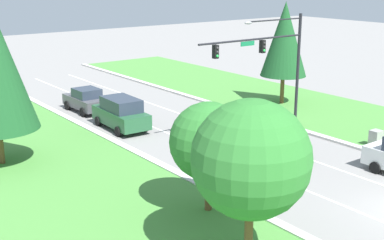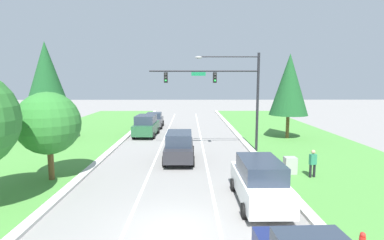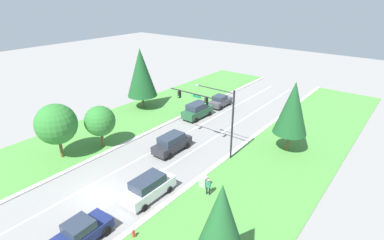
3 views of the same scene
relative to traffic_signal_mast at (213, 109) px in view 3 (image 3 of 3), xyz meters
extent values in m
plane|color=gray|center=(-3.53, -12.69, -5.21)|extent=(160.00, 160.00, 0.00)
cube|color=beige|center=(2.12, -12.69, -5.14)|extent=(0.50, 90.00, 0.15)
cube|color=beige|center=(-9.18, -12.69, -5.14)|extent=(0.50, 90.00, 0.15)
cube|color=#4C8E3D|center=(-14.43, -12.69, -5.17)|extent=(10.00, 90.00, 0.08)
cube|color=white|center=(-5.33, -12.69, -5.21)|extent=(0.14, 81.00, 0.01)
cube|color=white|center=(-1.73, -12.69, -5.21)|extent=(0.14, 81.00, 0.01)
cylinder|color=black|center=(2.47, 0.01, -1.33)|extent=(0.20, 0.20, 7.76)
cylinder|color=black|center=(-1.74, 0.01, 1.15)|extent=(8.42, 0.12, 0.12)
cube|color=#147042|center=(-2.16, 0.01, 0.93)|extent=(1.10, 0.04, 0.28)
cylinder|color=black|center=(0.16, 0.01, 2.24)|extent=(4.63, 0.09, 0.09)
ellipsoid|color=gray|center=(-2.16, 0.01, 2.19)|extent=(0.56, 0.28, 0.20)
cube|color=black|center=(-0.90, 0.01, 0.65)|extent=(0.28, 0.32, 0.80)
sphere|color=#2D2D2D|center=(-0.90, -0.16, 0.88)|extent=(0.16, 0.16, 0.16)
sphere|color=#2D2D2D|center=(-0.90, -0.16, 0.65)|extent=(0.16, 0.16, 0.16)
sphere|color=#23D647|center=(-0.90, -0.16, 0.42)|extent=(0.16, 0.16, 0.16)
cube|color=black|center=(-4.69, 0.01, 0.65)|extent=(0.28, 0.32, 0.80)
sphere|color=#2D2D2D|center=(-4.69, -0.16, 0.88)|extent=(0.16, 0.16, 0.16)
sphere|color=#2D2D2D|center=(-4.69, -0.16, 0.65)|extent=(0.16, 0.16, 0.16)
sphere|color=#23D647|center=(-4.69, -0.16, 0.42)|extent=(0.16, 0.16, 0.16)
cube|color=navy|center=(0.12, -16.62, -4.47)|extent=(2.13, 4.25, 0.74)
cube|color=#283342|center=(0.13, -16.87, -3.74)|extent=(1.84, 1.95, 0.72)
cylinder|color=black|center=(1.02, -15.29, -4.84)|extent=(0.27, 0.76, 0.75)
cylinder|color=black|center=(-0.89, -15.37, -4.84)|extent=(0.27, 0.76, 0.75)
cube|color=#235633|center=(-7.28, 6.94, -4.38)|extent=(2.22, 5.01, 0.99)
cube|color=#283342|center=(-7.28, 6.82, -3.46)|extent=(1.94, 3.03, 0.85)
cylinder|color=black|center=(-6.22, 8.43, -4.88)|extent=(0.27, 0.68, 0.67)
cylinder|color=black|center=(-8.21, 8.51, -4.88)|extent=(0.27, 0.68, 0.67)
cylinder|color=black|center=(-6.34, 5.37, -4.88)|extent=(0.27, 0.68, 0.67)
cylinder|color=black|center=(-8.33, 5.45, -4.88)|extent=(0.27, 0.68, 0.67)
cube|color=#28282D|center=(-3.59, -2.70, -4.41)|extent=(1.92, 4.91, 0.86)
cube|color=#283342|center=(-3.59, -2.82, -3.57)|extent=(1.72, 2.95, 0.83)
cylinder|color=black|center=(-2.65, -1.18, -4.84)|extent=(0.24, 0.74, 0.74)
cylinder|color=black|center=(-4.52, -1.17, -4.84)|extent=(0.24, 0.74, 0.74)
cylinder|color=black|center=(-2.66, -4.22, -4.84)|extent=(0.24, 0.74, 0.74)
cylinder|color=black|center=(-4.53, -4.22, -4.84)|extent=(0.24, 0.74, 0.74)
cube|color=white|center=(0.32, -10.14, -4.40)|extent=(1.92, 5.02, 0.98)
cube|color=#283342|center=(0.32, -10.26, -3.52)|extent=(1.73, 3.01, 0.78)
cylinder|color=black|center=(1.26, -8.58, -4.89)|extent=(0.24, 0.64, 0.64)
cylinder|color=black|center=(-0.62, -8.58, -4.89)|extent=(0.24, 0.64, 0.64)
cylinder|color=black|center=(1.26, -11.69, -4.89)|extent=(0.24, 0.64, 0.64)
cylinder|color=black|center=(-0.62, -11.69, -4.89)|extent=(0.24, 0.64, 0.64)
cube|color=#4C4C51|center=(-7.10, 12.70, -4.46)|extent=(1.96, 4.30, 0.80)
cube|color=#283342|center=(-7.09, 12.44, -3.72)|extent=(1.73, 1.95, 0.69)
cylinder|color=black|center=(-6.20, 14.04, -4.86)|extent=(0.25, 0.71, 0.71)
cylinder|color=black|center=(-8.05, 14.00, -4.86)|extent=(0.25, 0.71, 0.71)
cylinder|color=black|center=(-6.15, 11.39, -4.86)|extent=(0.25, 0.71, 0.71)
cylinder|color=black|center=(-8.00, 11.36, -4.86)|extent=(0.25, 0.71, 0.71)
cube|color=#9E9E99|center=(3.18, -5.93, -4.68)|extent=(0.70, 0.60, 1.07)
cylinder|color=black|center=(4.09, -6.72, -4.79)|extent=(0.14, 0.14, 0.84)
cylinder|color=black|center=(4.34, -6.65, -4.79)|extent=(0.14, 0.14, 0.84)
cube|color=#287556|center=(4.21, -6.69, -4.07)|extent=(0.42, 0.31, 0.60)
sphere|color=tan|center=(4.21, -6.69, -3.63)|extent=(0.22, 0.22, 0.22)
cylinder|color=red|center=(2.78, -14.19, -4.94)|extent=(0.20, 0.20, 0.55)
sphere|color=red|center=(2.78, -14.19, -4.60)|extent=(0.18, 0.18, 0.18)
cylinder|color=red|center=(2.66, -14.19, -4.91)|extent=(0.10, 0.09, 0.09)
cylinder|color=red|center=(2.90, -14.19, -4.91)|extent=(0.10, 0.09, 0.09)
cone|color=#1E5628|center=(9.53, -13.07, -0.39)|extent=(2.82, 2.82, 4.52)
cylinder|color=brown|center=(-10.67, -6.90, -4.22)|extent=(0.32, 0.32, 1.99)
sphere|color=#2D752D|center=(-10.67, -6.90, -1.92)|extent=(3.47, 3.47, 3.47)
cylinder|color=brown|center=(6.69, 5.32, -4.04)|extent=(0.32, 0.32, 2.35)
cone|color=#194C23|center=(6.69, 5.32, 0.06)|extent=(3.65, 3.65, 5.84)
cylinder|color=brown|center=(-12.17, -11.15, -4.02)|extent=(0.32, 0.32, 2.38)
sphere|color=#2D752D|center=(-12.17, -11.15, -1.21)|extent=(4.33, 4.33, 4.33)
cylinder|color=brown|center=(-16.10, 4.71, -4.17)|extent=(0.32, 0.32, 2.09)
cone|color=#194C23|center=(-16.10, 4.71, 0.44)|extent=(4.46, 4.46, 7.14)
camera|label=1|loc=(-24.46, -24.09, 5.14)|focal=50.00mm
camera|label=2|loc=(-2.90, -23.33, 0.38)|focal=28.00mm
camera|label=3|loc=(16.58, -24.84, 11.67)|focal=28.00mm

